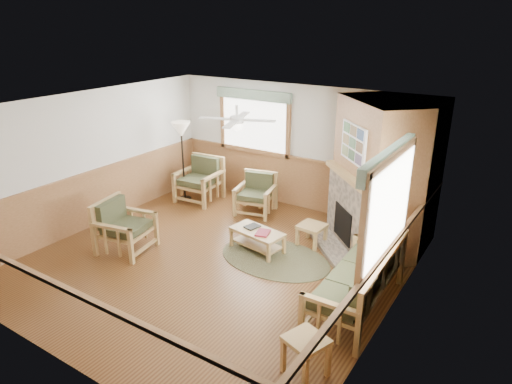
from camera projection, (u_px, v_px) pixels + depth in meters
The scene contains 24 objects.
floor at pixel (215, 261), 7.97m from camera, with size 6.00×6.00×0.01m, color brown.
ceiling at pixel (209, 107), 7.00m from camera, with size 6.00×6.00×0.01m, color white.
wall_back at pixel (298, 148), 9.84m from camera, with size 6.00×0.02×2.70m, color silver.
wall_front at pixel (48, 267), 5.13m from camera, with size 6.00×0.02×2.70m, color silver.
wall_left at pixel (92, 160), 9.00m from camera, with size 0.02×6.00×2.70m, color silver.
wall_right at pixel (394, 232), 5.96m from camera, with size 0.02×6.00×2.70m, color silver.
wainscot at pixel (214, 233), 7.77m from camera, with size 6.00×6.00×1.10m, color #95663D, non-canonical shape.
fireplace at pixel (376, 177), 8.05m from camera, with size 2.20×2.20×2.70m, color #95663D, non-canonical shape.
window_back at pixel (254, 88), 9.94m from camera, with size 1.90×0.16×1.50m, color white, non-canonical shape.
window_right at pixel (396, 148), 5.40m from camera, with size 0.16×1.90×1.50m, color white, non-canonical shape.
ceiling_fan at pixel (237, 108), 7.10m from camera, with size 1.24×1.24×0.36m, color white, non-canonical shape.
sofa at pixel (357, 279), 6.53m from camera, with size 0.84×2.05×0.94m, color tan, non-canonical shape.
armchair_back_left at pixel (199, 180), 10.45m from camera, with size 0.88×0.88×0.99m, color tan, non-canonical shape.
armchair_back_right at pixel (256, 194), 9.79m from camera, with size 0.76×0.76×0.86m, color tan, non-canonical shape.
armchair_left at pixel (125, 227), 8.17m from camera, with size 0.84×0.84×0.95m, color tan, non-canonical shape.
coffee_table at pixel (257, 240), 8.27m from camera, with size 0.98×0.49×0.39m, color tan, non-canonical shape.
end_table_chairs at pixel (256, 194), 10.28m from camera, with size 0.45×0.43×0.50m, color tan, non-canonical shape.
end_table_sofa at pixel (306, 356), 5.36m from camera, with size 0.45×0.44×0.51m, color tan, non-canonical shape.
footstool at pixel (312, 235), 8.48m from camera, with size 0.46×0.46×0.40m, color tan, non-canonical shape.
braided_rug at pixel (275, 258), 8.04m from camera, with size 2.04×2.04×0.01m, color #4A482E.
floor_lamp_left at pixel (183, 162), 10.35m from camera, with size 0.42×0.42×1.84m, color black, non-canonical shape.
floor_lamp_right at pixel (388, 225), 7.44m from camera, with size 0.37×0.37×1.62m, color black, non-canonical shape.
book_red at pixel (263, 232), 8.08m from camera, with size 0.22×0.30×0.03m, color maroon.
book_dark at pixel (252, 226), 8.32m from camera, with size 0.20×0.27×0.03m, color black.
Camera 1 is at (4.40, -5.50, 3.98)m, focal length 32.00 mm.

